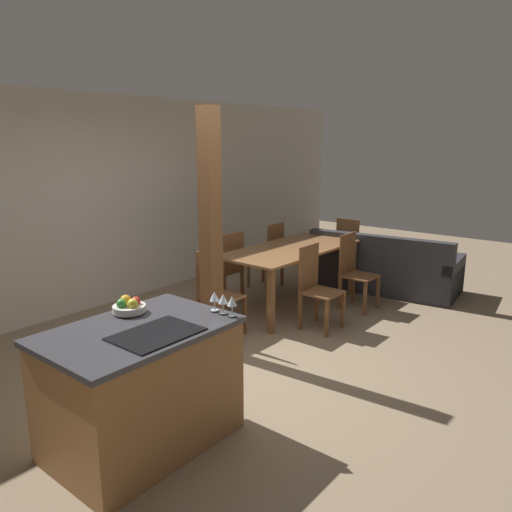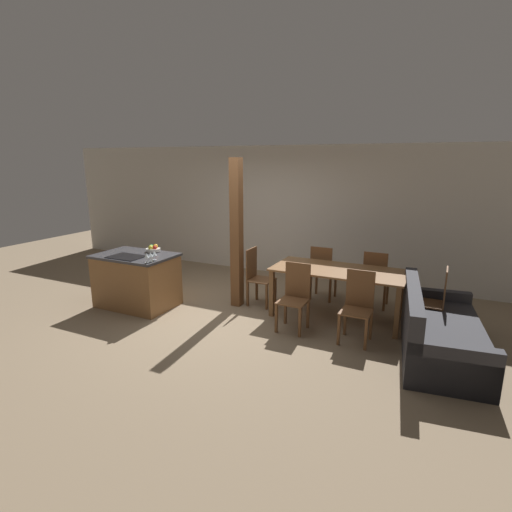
# 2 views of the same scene
# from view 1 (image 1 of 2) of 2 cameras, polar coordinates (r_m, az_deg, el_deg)

# --- Properties ---
(ground_plane) EXTENTS (16.00, 16.00, 0.00)m
(ground_plane) POSITION_cam_1_polar(r_m,az_deg,el_deg) (4.96, -2.64, -12.34)
(ground_plane) COLOR #847056
(wall_back) EXTENTS (11.20, 0.08, 2.70)m
(wall_back) POSITION_cam_1_polar(r_m,az_deg,el_deg) (6.54, -19.97, 5.50)
(wall_back) COLOR beige
(wall_back) RESTS_ON ground_plane
(kitchen_island) EXTENTS (1.29, 0.87, 0.90)m
(kitchen_island) POSITION_cam_1_polar(r_m,az_deg,el_deg) (3.71, -13.00, -14.35)
(kitchen_island) COLOR olive
(kitchen_island) RESTS_ON ground_plane
(fruit_bowl) EXTENTS (0.24, 0.24, 0.12)m
(fruit_bowl) POSITION_cam_1_polar(r_m,az_deg,el_deg) (3.81, -14.32, -5.57)
(fruit_bowl) COLOR silver
(fruit_bowl) RESTS_ON kitchen_island
(wine_glass_near) EXTENTS (0.07, 0.07, 0.15)m
(wine_glass_near) POSITION_cam_1_polar(r_m,az_deg,el_deg) (3.60, -2.76, -5.22)
(wine_glass_near) COLOR silver
(wine_glass_near) RESTS_ON kitchen_island
(wine_glass_middle) EXTENTS (0.07, 0.07, 0.15)m
(wine_glass_middle) POSITION_cam_1_polar(r_m,az_deg,el_deg) (3.66, -3.78, -4.94)
(wine_glass_middle) COLOR silver
(wine_glass_middle) RESTS_ON kitchen_island
(wine_glass_far) EXTENTS (0.07, 0.07, 0.15)m
(wine_glass_far) POSITION_cam_1_polar(r_m,az_deg,el_deg) (3.71, -4.78, -4.67)
(wine_glass_far) COLOR silver
(wine_glass_far) RESTS_ON kitchen_island
(dining_table) EXTENTS (2.00, 0.93, 0.78)m
(dining_table) POSITION_cam_1_polar(r_m,az_deg,el_deg) (6.44, 3.96, 0.13)
(dining_table) COLOR brown
(dining_table) RESTS_ON ground_plane
(dining_chair_near_left) EXTENTS (0.40, 0.40, 0.97)m
(dining_chair_near_left) POSITION_cam_1_polar(r_m,az_deg,el_deg) (5.76, 6.92, -3.43)
(dining_chair_near_left) COLOR brown
(dining_chair_near_left) RESTS_ON ground_plane
(dining_chair_near_right) EXTENTS (0.40, 0.40, 0.97)m
(dining_chair_near_right) POSITION_cam_1_polar(r_m,az_deg,el_deg) (6.51, 11.17, -1.62)
(dining_chair_near_right) COLOR brown
(dining_chair_near_right) RESTS_ON ground_plane
(dining_chair_far_left) EXTENTS (0.40, 0.40, 0.97)m
(dining_chair_far_left) POSITION_cam_1_polar(r_m,az_deg,el_deg) (6.56, -3.25, -1.27)
(dining_chair_far_left) COLOR brown
(dining_chair_far_left) RESTS_ON ground_plane
(dining_chair_far_right) EXTENTS (0.40, 0.40, 0.97)m
(dining_chair_far_right) POSITION_cam_1_polar(r_m,az_deg,el_deg) (7.23, 1.55, 0.12)
(dining_chair_far_right) COLOR brown
(dining_chair_far_right) RESTS_ON ground_plane
(dining_chair_head_end) EXTENTS (0.40, 0.40, 0.97)m
(dining_chair_head_end) POSITION_cam_1_polar(r_m,az_deg,el_deg) (5.46, -4.50, -4.32)
(dining_chair_head_end) COLOR brown
(dining_chair_head_end) RESTS_ON ground_plane
(dining_chair_foot_end) EXTENTS (0.40, 0.40, 0.97)m
(dining_chair_foot_end) POSITION_cam_1_polar(r_m,az_deg,el_deg) (7.63, 9.93, 0.62)
(dining_chair_foot_end) COLOR brown
(dining_chair_foot_end) RESTS_ON ground_plane
(couch) EXTENTS (1.16, 2.13, 0.85)m
(couch) POSITION_cam_1_polar(r_m,az_deg,el_deg) (7.47, 14.41, -1.64)
(couch) COLOR #2D2D33
(couch) RESTS_ON ground_plane
(timber_post) EXTENTS (0.17, 0.17, 2.45)m
(timber_post) POSITION_cam_1_polar(r_m,az_deg,el_deg) (4.95, -5.22, 2.50)
(timber_post) COLOR brown
(timber_post) RESTS_ON ground_plane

